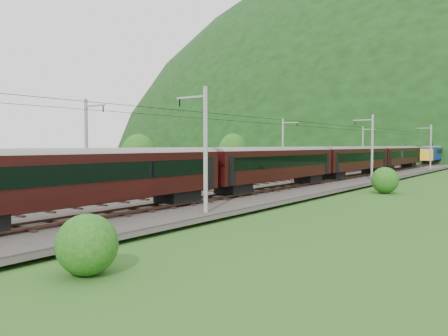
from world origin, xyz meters
The scene contains 14 objects.
ground centered at (0.00, 0.00, 0.00)m, with size 600.00×600.00×0.00m, color #2A561B.
railbed centered at (0.00, 10.00, 0.15)m, with size 14.00×220.00×0.30m, color #38332D.
track_left centered at (-2.40, 10.00, 0.37)m, with size 2.40×220.00×0.27m.
track_right centered at (2.40, 10.00, 0.37)m, with size 2.40×220.00×0.27m.
catenary_left centered at (-6.12, 32.00, 4.50)m, with size 2.54×192.28×8.00m.
catenary_right centered at (6.12, 32.00, 4.50)m, with size 2.54×192.28×8.00m.
overhead_wires centered at (0.00, 10.00, 7.10)m, with size 4.83×198.00×0.03m.
mountain_ridge centered at (-120.00, 300.00, 0.00)m, with size 336.00×280.00×132.00m, color black.
train centered at (2.40, 25.62, 3.27)m, with size 2.73×130.87×4.73m.
hazard_post_near centered at (-0.32, 25.25, 0.94)m, with size 0.14×0.14×1.29m, color red.
hazard_post_far centered at (0.05, 22.92, 1.04)m, with size 0.16×0.16×1.47m, color red.
signal centered at (-3.90, 55.68, 1.45)m, with size 0.22×0.22×1.97m.
vegetation_left centered at (-13.55, 13.98, 2.53)m, with size 13.52×152.37×6.90m.
vegetation_right centered at (12.82, -14.12, 1.35)m, with size 6.00×88.67×3.18m.
Camera 1 is at (23.77, -21.37, 4.60)m, focal length 35.00 mm.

